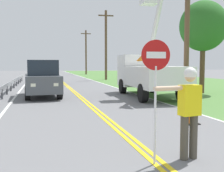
{
  "coord_description": "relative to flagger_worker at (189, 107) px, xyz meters",
  "views": [
    {
      "loc": [
        -2.14,
        -0.32,
        1.89
      ],
      "look_at": [
        0.0,
        8.0,
        1.2
      ],
      "focal_mm": 44.3,
      "sensor_mm": 36.0,
      "label": 1
    }
  ],
  "objects": [
    {
      "name": "stop_sign_paddle",
      "position": [
        -0.76,
        -0.11,
        0.66
      ],
      "size": [
        0.56,
        0.04,
        2.33
      ],
      "color": "silver",
      "rests_on": "ground"
    },
    {
      "name": "utility_pole_near",
      "position": [
        4.91,
        8.84,
        3.22
      ],
      "size": [
        1.8,
        0.28,
        8.16
      ],
      "color": "brown",
      "rests_on": "ground"
    },
    {
      "name": "utility_pole_mid",
      "position": [
        4.68,
        27.18,
        3.2
      ],
      "size": [
        1.8,
        0.28,
        8.13
      ],
      "color": "brown",
      "rests_on": "ground"
    },
    {
      "name": "oncoming_suv_nearest",
      "position": [
        -2.75,
        11.53,
        0.01
      ],
      "size": [
        2.08,
        4.68,
        2.1
      ],
      "color": "#4C5156",
      "rests_on": "ground"
    },
    {
      "name": "oncoming_suv_second",
      "position": [
        -2.34,
        21.65,
        0.01
      ],
      "size": [
        2.07,
        4.68,
        2.1
      ],
      "color": "navy",
      "rests_on": "ground"
    },
    {
      "name": "centerline_yellow_left",
      "position": [
        -0.76,
        15.5,
        -1.04
      ],
      "size": [
        0.11,
        110.0,
        0.01
      ],
      "primitive_type": "cube",
      "color": "yellow",
      "rests_on": "ground"
    },
    {
      "name": "guardrail_left_shoulder",
      "position": [
        -4.87,
        12.0,
        -0.53
      ],
      "size": [
        0.1,
        32.0,
        0.71
      ],
      "color": "#9EA0A3",
      "rests_on": "ground"
    },
    {
      "name": "grass_verge_right",
      "position": [
        10.93,
        15.5,
        -1.04
      ],
      "size": [
        16.0,
        110.0,
        0.01
      ],
      "primitive_type": "cube",
      "color": "#517F3D",
      "rests_on": "ground"
    },
    {
      "name": "utility_pole_far",
      "position": [
        5.08,
        44.64,
        3.07
      ],
      "size": [
        1.8,
        0.28,
        7.87
      ],
      "color": "brown",
      "rests_on": "ground"
    },
    {
      "name": "traffic_cone_lead",
      "position": [
        1.78,
        2.88,
        -0.71
      ],
      "size": [
        0.4,
        0.4,
        0.7
      ],
      "color": "orange",
      "rests_on": "ground"
    },
    {
      "name": "edge_line_right",
      "position": [
        2.93,
        15.5,
        -1.04
      ],
      "size": [
        0.12,
        110.0,
        0.01
      ],
      "primitive_type": "cube",
      "color": "silver",
      "rests_on": "ground"
    },
    {
      "name": "utility_bucket_truck",
      "position": [
        3.19,
        10.31,
        0.39
      ],
      "size": [
        2.99,
        6.92,
        6.03
      ],
      "color": "white",
      "rests_on": "ground"
    },
    {
      "name": "flagger_worker",
      "position": [
        0.0,
        0.0,
        0.0
      ],
      "size": [
        1.08,
        0.3,
        1.83
      ],
      "color": "#474238",
      "rests_on": "ground"
    },
    {
      "name": "centerline_yellow_right",
      "position": [
        -0.58,
        15.5,
        -1.04
      ],
      "size": [
        0.11,
        110.0,
        0.01
      ],
      "primitive_type": "cube",
      "color": "yellow",
      "rests_on": "ground"
    },
    {
      "name": "roadside_tree_verge",
      "position": [
        7.27,
        11.0,
        3.22
      ],
      "size": [
        3.0,
        3.0,
        5.9
      ],
      "color": "brown",
      "rests_on": "ground"
    },
    {
      "name": "edge_line_left",
      "position": [
        -4.27,
        15.5,
        -1.04
      ],
      "size": [
        0.12,
        110.0,
        0.01
      ],
      "primitive_type": "cube",
      "color": "silver",
      "rests_on": "ground"
    }
  ]
}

